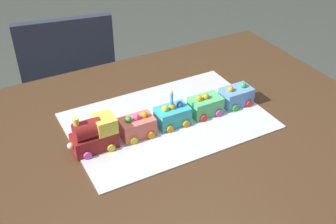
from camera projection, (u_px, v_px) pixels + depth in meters
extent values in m
cube|color=#4C331E|center=(162.00, 138.00, 1.24)|extent=(1.40, 1.00, 0.03)
cube|color=#4C331E|center=(237.00, 111.00, 2.02)|extent=(0.07, 0.07, 0.71)
cube|color=#2D3347|center=(70.00, 87.00, 2.04)|extent=(0.46, 0.46, 0.04)
cube|color=#2D3347|center=(68.00, 64.00, 1.77)|extent=(0.40, 0.10, 0.40)
cube|color=#2D3347|center=(102.00, 103.00, 2.34)|extent=(0.04, 0.04, 0.42)
cube|color=#2D3347|center=(40.00, 113.00, 2.26)|extent=(0.04, 0.04, 0.42)
cube|color=#2D3347|center=(114.00, 138.00, 2.08)|extent=(0.04, 0.04, 0.42)
cube|color=#2D3347|center=(45.00, 152.00, 1.99)|extent=(0.04, 0.04, 0.42)
cube|color=silver|center=(168.00, 121.00, 1.29)|extent=(0.60, 0.40, 0.00)
cube|color=maroon|center=(95.00, 141.00, 1.16)|extent=(0.12, 0.06, 0.05)
cylinder|color=maroon|center=(88.00, 130.00, 1.13)|extent=(0.08, 0.05, 0.05)
cube|color=#F4E04C|center=(105.00, 124.00, 1.15)|extent=(0.06, 0.06, 0.04)
cylinder|color=#F4E04C|center=(76.00, 123.00, 1.10)|extent=(0.02, 0.02, 0.03)
sphere|color=#F4EFCC|center=(70.00, 146.00, 1.13)|extent=(0.02, 0.02, 0.02)
cylinder|color=#D84CB2|center=(88.00, 156.00, 1.13)|extent=(0.02, 0.01, 0.02)
cylinder|color=yellow|center=(111.00, 148.00, 1.15)|extent=(0.02, 0.01, 0.02)
cylinder|color=green|center=(79.00, 141.00, 1.18)|extent=(0.02, 0.01, 0.02)
cylinder|color=red|center=(102.00, 134.00, 1.21)|extent=(0.02, 0.01, 0.02)
cube|color=#F27260|center=(137.00, 127.00, 1.21)|extent=(0.10, 0.06, 0.06)
cylinder|color=yellow|center=(134.00, 141.00, 1.18)|extent=(0.02, 0.01, 0.02)
cylinder|color=orange|center=(151.00, 135.00, 1.20)|extent=(0.02, 0.01, 0.02)
cylinder|color=green|center=(124.00, 128.00, 1.23)|extent=(0.02, 0.01, 0.02)
cylinder|color=#4C59D8|center=(141.00, 123.00, 1.25)|extent=(0.02, 0.01, 0.02)
sphere|color=green|center=(129.00, 120.00, 1.18)|extent=(0.02, 0.02, 0.02)
sphere|color=#D84CB2|center=(136.00, 117.00, 1.19)|extent=(0.02, 0.02, 0.02)
sphere|color=orange|center=(144.00, 115.00, 1.20)|extent=(0.02, 0.02, 0.02)
cube|color=#38B7C6|center=(172.00, 116.00, 1.25)|extent=(0.10, 0.06, 0.06)
cylinder|color=orange|center=(170.00, 129.00, 1.23)|extent=(0.02, 0.01, 0.02)
cylinder|color=orange|center=(186.00, 124.00, 1.25)|extent=(0.02, 0.01, 0.02)
cylinder|color=red|center=(159.00, 117.00, 1.28)|extent=(0.02, 0.01, 0.02)
cylinder|color=green|center=(175.00, 112.00, 1.30)|extent=(0.02, 0.01, 0.02)
sphere|color=yellow|center=(165.00, 109.00, 1.23)|extent=(0.02, 0.02, 0.02)
sphere|color=orange|center=(173.00, 106.00, 1.23)|extent=(0.02, 0.02, 0.02)
sphere|color=#4C59D8|center=(180.00, 104.00, 1.24)|extent=(0.02, 0.02, 0.02)
cube|color=#59CC7A|center=(205.00, 106.00, 1.30)|extent=(0.10, 0.06, 0.06)
cylinder|color=red|center=(204.00, 118.00, 1.27)|extent=(0.02, 0.01, 0.02)
cylinder|color=#D84CB2|center=(219.00, 113.00, 1.29)|extent=(0.02, 0.01, 0.02)
cylinder|color=orange|center=(192.00, 107.00, 1.33)|extent=(0.02, 0.01, 0.02)
cylinder|color=#D84CB2|center=(206.00, 102.00, 1.35)|extent=(0.02, 0.01, 0.02)
sphere|color=orange|center=(199.00, 99.00, 1.27)|extent=(0.02, 0.02, 0.02)
sphere|color=orange|center=(206.00, 96.00, 1.28)|extent=(0.02, 0.02, 0.02)
cube|color=#669EEA|center=(236.00, 96.00, 1.35)|extent=(0.10, 0.06, 0.06)
cylinder|color=green|center=(235.00, 108.00, 1.32)|extent=(0.02, 0.01, 0.02)
cylinder|color=red|center=(249.00, 104.00, 1.34)|extent=(0.02, 0.01, 0.02)
cylinder|color=#D84CB2|center=(222.00, 98.00, 1.37)|extent=(0.02, 0.01, 0.02)
cylinder|color=#4C59D8|center=(236.00, 93.00, 1.39)|extent=(0.02, 0.01, 0.02)
sphere|color=green|center=(243.00, 85.00, 1.34)|extent=(0.02, 0.02, 0.02)
sphere|color=orange|center=(231.00, 89.00, 1.32)|extent=(0.02, 0.02, 0.02)
cylinder|color=#4CA5E5|center=(172.00, 99.00, 1.22)|extent=(0.01, 0.01, 0.04)
cone|color=yellow|center=(172.00, 91.00, 1.20)|extent=(0.01, 0.01, 0.01)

